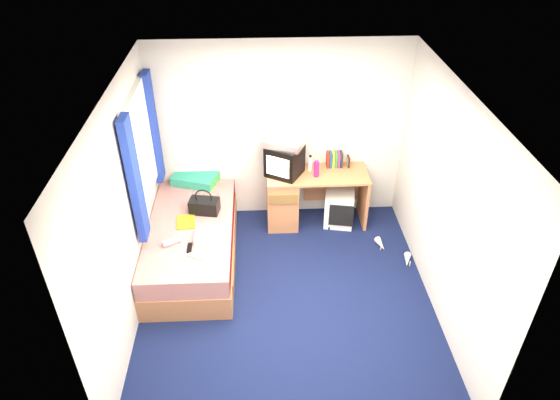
{
  "coord_description": "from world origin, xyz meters",
  "views": [
    {
      "loc": [
        -0.28,
        -4.0,
        4.08
      ],
      "look_at": [
        -0.04,
        0.7,
        0.85
      ],
      "focal_mm": 32.0,
      "sensor_mm": 36.0,
      "label": 1
    }
  ],
  "objects_px": {
    "storage_cube": "(339,208)",
    "water_bottle": "(172,241)",
    "remote_control": "(190,248)",
    "bed": "(192,242)",
    "picture_frame": "(348,161)",
    "pink_water_bottle": "(316,169)",
    "towel": "(208,237)",
    "handbag": "(204,205)",
    "colour_swatch_fan": "(197,257)",
    "desk": "(295,196)",
    "aerosol_can": "(310,164)",
    "pillow": "(195,179)",
    "white_heels": "(394,252)",
    "crt_tv": "(284,160)",
    "vcr": "(285,143)",
    "magazine": "(186,222)"
  },
  "relations": [
    {
      "from": "picture_frame",
      "to": "handbag",
      "type": "distance_m",
      "value": 1.96
    },
    {
      "from": "storage_cube",
      "to": "white_heels",
      "type": "relative_size",
      "value": 0.85
    },
    {
      "from": "desk",
      "to": "crt_tv",
      "type": "relative_size",
      "value": 2.42
    },
    {
      "from": "crt_tv",
      "to": "white_heels",
      "type": "bearing_deg",
      "value": -0.59
    },
    {
      "from": "towel",
      "to": "white_heels",
      "type": "bearing_deg",
      "value": 6.78
    },
    {
      "from": "picture_frame",
      "to": "aerosol_can",
      "type": "height_order",
      "value": "aerosol_can"
    },
    {
      "from": "storage_cube",
      "to": "white_heels",
      "type": "bearing_deg",
      "value": -39.03
    },
    {
      "from": "bed",
      "to": "magazine",
      "type": "bearing_deg",
      "value": 142.87
    },
    {
      "from": "storage_cube",
      "to": "water_bottle",
      "type": "distance_m",
      "value": 2.31
    },
    {
      "from": "bed",
      "to": "colour_swatch_fan",
      "type": "bearing_deg",
      "value": -77.64
    },
    {
      "from": "towel",
      "to": "water_bottle",
      "type": "distance_m",
      "value": 0.4
    },
    {
      "from": "picture_frame",
      "to": "pink_water_bottle",
      "type": "height_order",
      "value": "pink_water_bottle"
    },
    {
      "from": "handbag",
      "to": "pink_water_bottle",
      "type": "bearing_deg",
      "value": 27.12
    },
    {
      "from": "aerosol_can",
      "to": "water_bottle",
      "type": "bearing_deg",
      "value": -144.9
    },
    {
      "from": "desk",
      "to": "colour_swatch_fan",
      "type": "relative_size",
      "value": 5.91
    },
    {
      "from": "aerosol_can",
      "to": "handbag",
      "type": "height_order",
      "value": "aerosol_can"
    },
    {
      "from": "picture_frame",
      "to": "magazine",
      "type": "xyz_separation_m",
      "value": [
        -2.05,
        -0.85,
        -0.27
      ]
    },
    {
      "from": "towel",
      "to": "storage_cube",
      "type": "bearing_deg",
      "value": 30.55
    },
    {
      "from": "pillow",
      "to": "towel",
      "type": "xyz_separation_m",
      "value": [
        0.25,
        -1.22,
        -0.02
      ]
    },
    {
      "from": "desk",
      "to": "white_heels",
      "type": "bearing_deg",
      "value": -33.32
    },
    {
      "from": "aerosol_can",
      "to": "handbag",
      "type": "bearing_deg",
      "value": -157.11
    },
    {
      "from": "towel",
      "to": "pink_water_bottle",
      "type": "bearing_deg",
      "value": 36.14
    },
    {
      "from": "handbag",
      "to": "colour_swatch_fan",
      "type": "xyz_separation_m",
      "value": [
        -0.03,
        -0.84,
        -0.09
      ]
    },
    {
      "from": "white_heels",
      "to": "picture_frame",
      "type": "bearing_deg",
      "value": 117.28
    },
    {
      "from": "pink_water_bottle",
      "to": "aerosol_can",
      "type": "relative_size",
      "value": 1.03
    },
    {
      "from": "towel",
      "to": "magazine",
      "type": "bearing_deg",
      "value": 129.72
    },
    {
      "from": "vcr",
      "to": "picture_frame",
      "type": "height_order",
      "value": "vcr"
    },
    {
      "from": "crt_tv",
      "to": "towel",
      "type": "height_order",
      "value": "crt_tv"
    },
    {
      "from": "pillow",
      "to": "handbag",
      "type": "distance_m",
      "value": 0.7
    },
    {
      "from": "remote_control",
      "to": "pillow",
      "type": "bearing_deg",
      "value": 91.85
    },
    {
      "from": "desk",
      "to": "pink_water_bottle",
      "type": "xyz_separation_m",
      "value": [
        0.25,
        -0.08,
        0.45
      ]
    },
    {
      "from": "pink_water_bottle",
      "to": "magazine",
      "type": "height_order",
      "value": "pink_water_bottle"
    },
    {
      "from": "remote_control",
      "to": "bed",
      "type": "bearing_deg",
      "value": 94.43
    },
    {
      "from": "handbag",
      "to": "towel",
      "type": "distance_m",
      "value": 0.55
    },
    {
      "from": "pink_water_bottle",
      "to": "colour_swatch_fan",
      "type": "bearing_deg",
      "value": -138.57
    },
    {
      "from": "storage_cube",
      "to": "colour_swatch_fan",
      "type": "distance_m",
      "value": 2.18
    },
    {
      "from": "colour_swatch_fan",
      "to": "white_heels",
      "type": "bearing_deg",
      "value": 13.34
    },
    {
      "from": "storage_cube",
      "to": "water_bottle",
      "type": "height_order",
      "value": "water_bottle"
    },
    {
      "from": "aerosol_can",
      "to": "towel",
      "type": "distance_m",
      "value": 1.69
    },
    {
      "from": "desk",
      "to": "pink_water_bottle",
      "type": "bearing_deg",
      "value": -17.13
    },
    {
      "from": "aerosol_can",
      "to": "towel",
      "type": "bearing_deg",
      "value": -138.51
    },
    {
      "from": "desk",
      "to": "remote_control",
      "type": "height_order",
      "value": "desk"
    },
    {
      "from": "storage_cube",
      "to": "white_heels",
      "type": "xyz_separation_m",
      "value": [
        0.59,
        -0.71,
        -0.19
      ]
    },
    {
      "from": "colour_swatch_fan",
      "to": "crt_tv",
      "type": "bearing_deg",
      "value": 52.51
    },
    {
      "from": "bed",
      "to": "picture_frame",
      "type": "relative_size",
      "value": 14.29
    },
    {
      "from": "desk",
      "to": "vcr",
      "type": "bearing_deg",
      "value": 178.5
    },
    {
      "from": "bed",
      "to": "magazine",
      "type": "xyz_separation_m",
      "value": [
        -0.06,
        0.04,
        0.28
      ]
    },
    {
      "from": "crt_tv",
      "to": "picture_frame",
      "type": "relative_size",
      "value": 3.83
    },
    {
      "from": "aerosol_can",
      "to": "water_bottle",
      "type": "height_order",
      "value": "aerosol_can"
    },
    {
      "from": "storage_cube",
      "to": "vcr",
      "type": "xyz_separation_m",
      "value": [
        -0.73,
        0.07,
        0.96
      ]
    }
  ]
}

